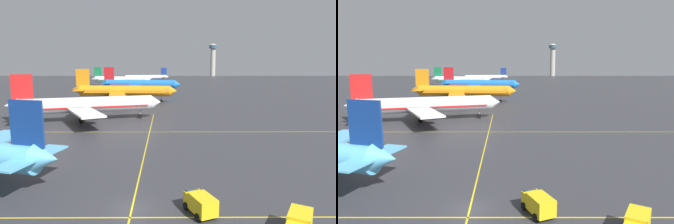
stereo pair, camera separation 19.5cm
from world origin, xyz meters
The scene contains 10 objects.
ground_plane centered at (0.00, 0.00, 0.00)m, with size 600.00×600.00×0.00m, color #333338.
airliner_second_row centered at (-16.95, 49.13, 4.17)m, with size 38.72×33.01×12.22m.
airliner_third_row centered at (-12.47, 86.50, 4.25)m, with size 40.00×34.50×12.44m.
airliner_far_left_stand centered at (-9.36, 122.23, 4.24)m, with size 39.94×34.16×12.42m.
airliner_far_right_stand centered at (-24.94, 164.26, 4.00)m, with size 37.58×32.07×11.70m.
airliner_distant_taxiway centered at (-10.80, 197.46, 3.57)m, with size 33.64×28.72×10.47m.
taxiway_markings centered at (0.00, 17.05, 0.00)m, with size 117.47×83.80×0.01m.
service_truck_red_van centered at (15.31, -5.49, 1.18)m, with size 3.66×4.48×2.10m.
service_truck_catering centered at (7.05, -1.23, 1.18)m, with size 3.35×4.50×2.10m.
control_tower centered at (52.18, 297.80, 19.53)m, with size 8.82×8.82×33.25m.
Camera 1 is at (3.62, -31.02, 15.36)m, focal length 33.52 mm.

